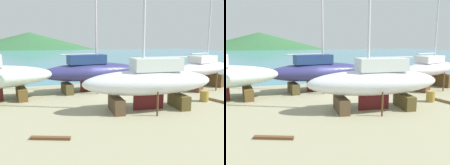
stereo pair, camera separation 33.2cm
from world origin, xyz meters
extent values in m
plane|color=#9C9876|center=(0.00, -3.77, 0.00)|extent=(41.60, 41.60, 0.00)
cube|color=teal|center=(0.00, 55.23, 0.00)|extent=(159.99, 97.21, 0.01)
cone|color=#32663A|center=(-6.24, 143.92, 0.00)|extent=(155.28, 155.28, 20.20)
cube|color=brown|center=(1.38, 2.59, 0.47)|extent=(0.90, 2.16, 0.93)
cube|color=brown|center=(-3.42, 2.12, 0.47)|extent=(0.90, 2.16, 0.93)
cylinder|color=brown|center=(-1.16, 3.80, 0.76)|extent=(0.12, 0.12, 1.53)
cylinder|color=brown|center=(-0.88, 0.92, 0.76)|extent=(0.12, 0.12, 1.53)
ellipsoid|color=navy|center=(-1.02, 2.36, 1.87)|extent=(9.86, 3.55, 1.71)
cube|color=#4B170B|center=(-1.02, 2.36, 0.42)|extent=(2.31, 0.30, 1.19)
cube|color=navy|center=(-1.50, 2.31, 3.06)|extent=(3.61, 1.91, 0.85)
cylinder|color=silver|center=(-0.54, 2.41, 8.06)|extent=(0.18, 0.18, 10.85)
cylinder|color=silver|center=(-2.22, 2.24, 3.54)|extent=(3.37, 0.45, 0.12)
cube|color=brown|center=(-7.33, 1.28, 0.47)|extent=(1.05, 2.83, 0.95)
cube|color=brown|center=(11.82, 0.49, 0.66)|extent=(1.30, 2.12, 1.33)
cube|color=brown|center=(8.05, -0.76, 0.66)|extent=(1.30, 2.12, 1.33)
cylinder|color=brown|center=(9.50, 1.17, 0.90)|extent=(0.12, 0.12, 1.79)
cylinder|color=brown|center=(10.37, -1.44, 0.90)|extent=(0.12, 0.12, 1.79)
ellipsoid|color=white|center=(9.94, -0.14, 2.06)|extent=(8.31, 4.88, 1.33)
cube|color=#4E1E0B|center=(9.94, -0.14, 0.93)|extent=(1.83, 0.68, 0.93)
cube|color=white|center=(9.56, -0.26, 2.99)|extent=(3.18, 2.32, 0.66)
cylinder|color=silver|center=(10.31, -0.01, 7.50)|extent=(0.16, 0.16, 9.68)
cylinder|color=silver|center=(9.00, -0.45, 3.56)|extent=(2.67, 0.99, 0.11)
cube|color=brown|center=(-1.11, -4.69, 0.49)|extent=(0.91, 2.23, 0.99)
cube|color=brown|center=(3.52, -5.15, 0.49)|extent=(0.91, 2.23, 0.99)
cylinder|color=brown|center=(1.06, -6.41, 0.80)|extent=(0.12, 0.12, 1.60)
cylinder|color=brown|center=(1.35, -3.44, 0.80)|extent=(0.12, 0.12, 1.60)
ellipsoid|color=white|center=(1.21, -4.92, 1.95)|extent=(9.54, 3.62, 1.75)
cube|color=#531516|center=(1.21, -4.92, 0.46)|extent=(2.23, 0.30, 1.22)
cube|color=silver|center=(1.67, -4.97, 3.17)|extent=(3.50, 1.95, 0.87)
cylinder|color=silver|center=(2.36, -5.04, 3.64)|extent=(3.26, 0.44, 0.12)
cube|color=#3C6A4A|center=(3.14, 6.28, 0.45)|extent=(0.30, 0.39, 0.90)
cube|color=maroon|center=(3.14, 6.28, 1.18)|extent=(0.38, 0.50, 0.55)
sphere|color=tan|center=(3.14, 6.28, 1.56)|extent=(0.22, 0.22, 0.22)
cylinder|color=brown|center=(4.88, 1.24, 0.32)|extent=(1.00, 0.97, 0.64)
cylinder|color=olive|center=(6.39, 3.08, 0.47)|extent=(0.82, 0.82, 0.94)
cylinder|color=olive|center=(6.47, -4.38, 0.43)|extent=(0.87, 0.87, 0.86)
cube|color=brown|center=(7.34, -4.81, 0.10)|extent=(0.59, 2.04, 0.20)
cube|color=brown|center=(-5.74, -7.93, 0.07)|extent=(1.93, 0.94, 0.14)
camera|label=1|loc=(-6.44, -19.14, 4.78)|focal=37.61mm
camera|label=2|loc=(-6.12, -19.24, 4.78)|focal=37.61mm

